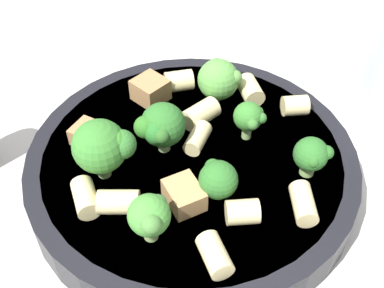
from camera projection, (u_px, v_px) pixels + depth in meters
The scene contains 22 objects.
ground_plane at pixel (192, 181), 0.38m from camera, with size 2.00×2.00×0.00m, color beige.
pasta_bowl at pixel (192, 165), 0.37m from camera, with size 0.25×0.25×0.03m.
broccoli_floret_0 at pixel (251, 119), 0.36m from camera, with size 0.02×0.02×0.03m.
broccoli_floret_1 at pixel (219, 79), 0.39m from camera, with size 0.04×0.03×0.04m.
broccoli_floret_2 at pixel (103, 146), 0.33m from camera, with size 0.04×0.04×0.05m.
broccoli_floret_3 at pixel (312, 155), 0.33m from camera, with size 0.02×0.03×0.03m.
broccoli_floret_4 at pixel (161, 127), 0.35m from camera, with size 0.03×0.04×0.04m.
broccoli_floret_5 at pixel (222, 178), 0.32m from camera, with size 0.03×0.03×0.03m.
broccoli_floret_6 at pixel (150, 216), 0.29m from camera, with size 0.03×0.03×0.04m.
rigatoni_0 at pixel (215, 255), 0.29m from camera, with size 0.02×0.02×0.03m, color beige.
rigatoni_1 at pixel (179, 81), 0.41m from camera, with size 0.02×0.02×0.02m, color beige.
rigatoni_2 at pixel (242, 212), 0.31m from camera, with size 0.02×0.02×0.02m, color beige.
rigatoni_3 at pixel (198, 138), 0.36m from camera, with size 0.01×0.01×0.03m, color beige.
rigatoni_4 at pixel (200, 114), 0.38m from camera, with size 0.02×0.02×0.03m, color beige.
rigatoni_5 at pixel (295, 106), 0.39m from camera, with size 0.02×0.02×0.02m, color beige.
rigatoni_6 at pixel (119, 202), 0.32m from camera, with size 0.02×0.02×0.03m, color beige.
rigatoni_7 at pixel (250, 90), 0.40m from camera, with size 0.02×0.02×0.03m, color beige.
rigatoni_8 at pixel (303, 204), 0.32m from camera, with size 0.01×0.01×0.03m, color beige.
rigatoni_9 at pixel (85, 198), 0.32m from camera, with size 0.02×0.02×0.03m, color beige.
chicken_chunk_0 at pixel (150, 90), 0.40m from camera, with size 0.03×0.02×0.02m, color #A87A4C.
chicken_chunk_1 at pixel (184, 195), 0.32m from camera, with size 0.03×0.02×0.02m, color tan.
chicken_chunk_2 at pixel (90, 135), 0.37m from camera, with size 0.02×0.02×0.01m, color #A87A4C.
Camera 1 is at (0.23, -0.10, 0.29)m, focal length 45.00 mm.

